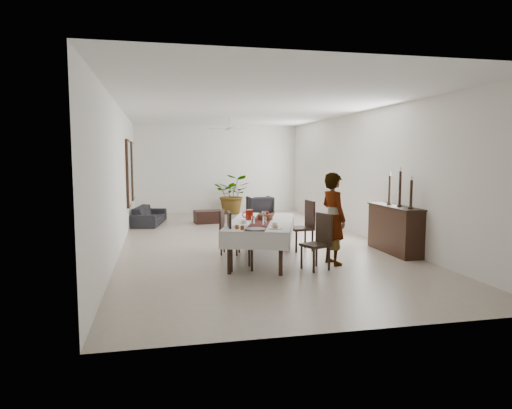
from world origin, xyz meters
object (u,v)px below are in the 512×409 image
Objects in this scene: red_pitcher at (249,215)px; sideboard_body at (395,230)px; woman at (333,219)px; dining_table_top at (261,223)px; sofa at (149,215)px.

red_pitcher is 3.18m from sideboard_body.
woman is 1.08× the size of sideboard_body.
sideboard_body is at bearing 20.18° from dining_table_top.
woman reaches higher than sofa.
woman is 7.06m from sofa.
sideboard_body is 0.87× the size of sofa.
woman is 0.93× the size of sofa.
dining_table_top is 1.42m from woman.
sideboard_body is (1.69, 0.72, -0.39)m from woman.
woman is at bearing -8.05° from dining_table_top.
red_pitcher is 1.69m from woman.
red_pitcher is at bearing 46.88° from woman.
red_pitcher is at bearing -147.53° from sofa.
red_pitcher is 5.66m from sofa.
red_pitcher is 0.12× the size of woman.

